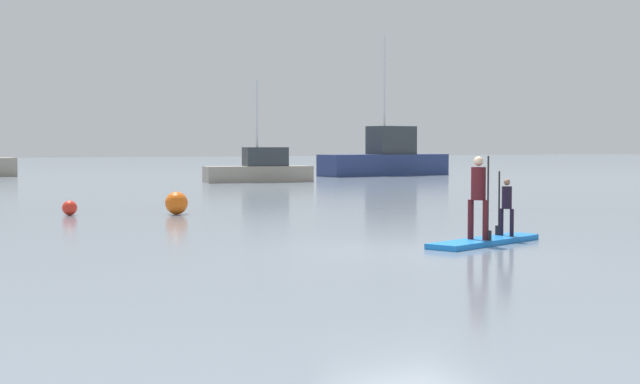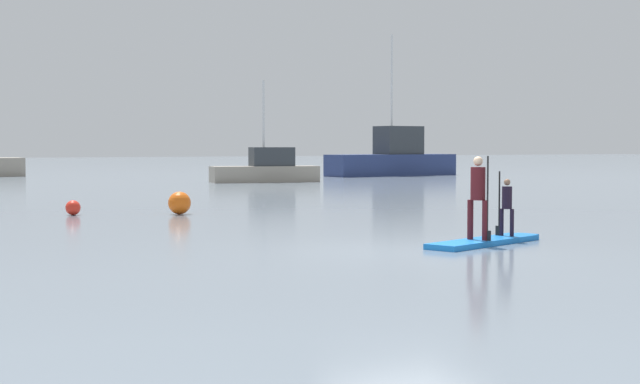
{
  "view_description": "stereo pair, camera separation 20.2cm",
  "coord_description": "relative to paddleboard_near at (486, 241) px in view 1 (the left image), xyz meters",
  "views": [
    {
      "loc": [
        -8.74,
        -13.74,
        1.81
      ],
      "look_at": [
        -0.38,
        2.5,
        0.9
      ],
      "focal_mm": 54.0,
      "sensor_mm": 36.0,
      "label": 1
    },
    {
      "loc": [
        -8.56,
        -13.83,
        1.81
      ],
      "look_at": [
        -0.38,
        2.5,
        0.9
      ],
      "focal_mm": 54.0,
      "sensor_mm": 36.0,
      "label": 2
    }
  ],
  "objects": [
    {
      "name": "mooring_buoy_near",
      "position": [
        -5.13,
        10.56,
        0.14
      ],
      "size": [
        0.38,
        0.38,
        0.38
      ],
      "primitive_type": "sphere",
      "color": "red",
      "rests_on": "ground"
    },
    {
      "name": "ground_plane",
      "position": [
        -1.89,
        -0.31,
        -0.05
      ],
      "size": [
        240.0,
        240.0,
        0.0
      ],
      "primitive_type": "plane",
      "color": "slate"
    },
    {
      "name": "paddler_adult",
      "position": [
        -0.26,
        -0.11,
        0.9
      ],
      "size": [
        0.34,
        0.46,
        1.5
      ],
      "color": "#4C1419",
      "rests_on": "paddleboard_near"
    },
    {
      "name": "paddler_child_solo",
      "position": [
        0.65,
        0.27,
        0.65
      ],
      "size": [
        0.24,
        0.36,
        1.2
      ],
      "color": "black",
      "rests_on": "paddleboard_near"
    },
    {
      "name": "mooring_buoy_mid",
      "position": [
        -2.61,
        9.62,
        0.24
      ],
      "size": [
        0.59,
        0.59,
        0.59
      ],
      "primitive_type": "sphere",
      "color": "orange",
      "rests_on": "ground"
    },
    {
      "name": "paddleboard_near",
      "position": [
        0.0,
        0.0,
        0.0
      ],
      "size": [
        2.99,
        1.63,
        0.1
      ],
      "color": "blue",
      "rests_on": "ground"
    },
    {
      "name": "motor_boat_small_navy",
      "position": [
        7.84,
        28.09,
        0.58
      ],
      "size": [
        5.29,
        2.1,
        4.86
      ],
      "color": "#9E9384",
      "rests_on": "ground"
    },
    {
      "name": "fishing_boat_white_large",
      "position": [
        18.17,
        33.58,
        0.94
      ],
      "size": [
        8.24,
        2.87,
        8.09
      ],
      "color": "navy",
      "rests_on": "ground"
    }
  ]
}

